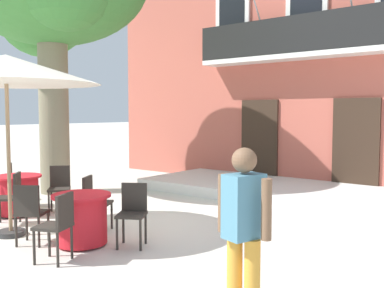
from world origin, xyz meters
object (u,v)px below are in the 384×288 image
cafe_chair_middle_3 (58,222)px  cafe_chair_near_tree_3 (16,182)px  cafe_table_middle (82,219)px  cafe_umbrella (6,70)px  cafe_chair_middle_1 (94,199)px  cafe_chair_middle_0 (133,210)px  cafe_chair_near_tree_1 (11,195)px  cafe_chair_middle_2 (30,210)px  cafe_table_near_tree (18,194)px  pedestrian_near_entrance (244,230)px  cafe_chair_near_tree_2 (59,186)px

cafe_chair_middle_3 → cafe_chair_near_tree_3: bearing=157.8°
cafe_table_middle → cafe_umbrella: 2.60m
cafe_umbrella → cafe_chair_middle_1: bearing=49.8°
cafe_chair_middle_0 → cafe_chair_near_tree_1: bearing=-169.1°
cafe_table_middle → cafe_chair_middle_2: cafe_chair_middle_2 is taller
cafe_table_middle → cafe_umbrella: cafe_umbrella is taller
cafe_chair_middle_2 → cafe_table_near_tree: bearing=154.3°
cafe_table_middle → pedestrian_near_entrance: size_ratio=0.52×
cafe_chair_near_tree_2 → pedestrian_near_entrance: (5.30, -1.80, 0.41)m
cafe_table_near_tree → cafe_chair_middle_3: (2.88, -1.10, 0.14)m
cafe_chair_middle_0 → cafe_table_middle: bearing=-142.2°
cafe_chair_middle_0 → cafe_chair_near_tree_2: bearing=167.4°
pedestrian_near_entrance → cafe_chair_middle_1: bearing=160.0°
cafe_chair_middle_3 → cafe_chair_middle_1: bearing=123.3°
cafe_chair_middle_2 → pedestrian_near_entrance: pedestrian_near_entrance is taller
cafe_chair_near_tree_1 → cafe_chair_middle_1: same height
cafe_chair_near_tree_3 → cafe_chair_middle_1: (2.72, -0.19, 0.00)m
cafe_chair_middle_1 → cafe_chair_middle_2: size_ratio=1.00×
cafe_umbrella → pedestrian_near_entrance: size_ratio=1.75×
pedestrian_near_entrance → cafe_chair_middle_0: bearing=155.4°
cafe_chair_near_tree_1 → cafe_table_middle: size_ratio=1.05×
cafe_chair_middle_0 → pedestrian_near_entrance: bearing=-24.6°
cafe_chair_middle_3 → cafe_umbrella: (-1.66, 0.27, 2.08)m
cafe_chair_middle_2 → cafe_chair_near_tree_3: bearing=153.9°
cafe_chair_middle_2 → cafe_umbrella: bearing=172.7°
cafe_chair_near_tree_1 → cafe_umbrella: bearing=-30.6°
cafe_table_near_tree → cafe_chair_near_tree_3: (-0.67, 0.34, 0.14)m
cafe_chair_middle_0 → cafe_umbrella: size_ratio=0.31×
cafe_table_middle → cafe_chair_middle_0: cafe_chair_middle_0 is taller
cafe_chair_middle_0 → pedestrian_near_entrance: pedestrian_near_entrance is taller
cafe_chair_near_tree_1 → cafe_chair_middle_0: same height
cafe_chair_near_tree_2 → pedestrian_near_entrance: bearing=-18.8°
cafe_chair_near_tree_2 → cafe_chair_middle_1: 1.67m
cafe_table_middle → cafe_chair_middle_0: bearing=37.8°
cafe_chair_middle_0 → cafe_chair_middle_2: same height
cafe_table_middle → cafe_umbrella: size_ratio=0.30×
cafe_chair_middle_3 → cafe_umbrella: 2.68m
cafe_chair_near_tree_1 → cafe_chair_middle_3: same height
cafe_table_near_tree → cafe_umbrella: cafe_umbrella is taller
pedestrian_near_entrance → cafe_chair_near_tree_1: bearing=172.0°
cafe_chair_near_tree_2 → cafe_chair_middle_1: (1.61, -0.46, 0.00)m
cafe_table_middle → cafe_chair_middle_1: size_ratio=0.95×
cafe_chair_near_tree_2 → cafe_chair_middle_3: 2.98m
cafe_chair_middle_1 → cafe_chair_middle_2: 1.09m
cafe_chair_near_tree_3 → cafe_table_middle: size_ratio=1.05×
cafe_chair_near_tree_3 → cafe_chair_middle_0: same height
cafe_table_near_tree → cafe_chair_middle_2: (1.93, -0.93, 0.14)m
cafe_chair_middle_1 → pedestrian_near_entrance: bearing=-20.0°
cafe_chair_middle_0 → cafe_chair_middle_1: bearing=172.6°
cafe_chair_middle_0 → cafe_chair_middle_2: bearing=-141.2°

